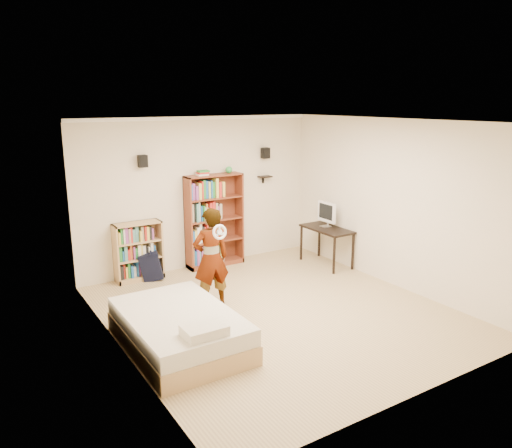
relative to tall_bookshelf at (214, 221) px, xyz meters
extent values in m
cube|color=tan|center=(-0.22, -2.34, -0.84)|extent=(4.50, 5.00, 0.01)
cube|color=beige|center=(-0.22, 0.16, 0.51)|extent=(4.50, 0.02, 2.70)
cube|color=beige|center=(-0.22, -4.84, 0.51)|extent=(4.50, 0.02, 2.70)
cube|color=beige|center=(-2.47, -2.34, 0.51)|extent=(0.02, 5.00, 2.70)
cube|color=beige|center=(2.03, -2.34, 0.51)|extent=(0.02, 5.00, 2.70)
cube|color=white|center=(-0.22, -2.34, 1.86)|extent=(4.50, 5.00, 0.02)
cube|color=white|center=(-0.22, 0.13, 1.83)|extent=(4.50, 0.06, 0.06)
cube|color=white|center=(-0.22, -4.81, 1.83)|extent=(4.50, 0.06, 0.06)
cube|color=white|center=(-2.44, -2.34, 1.83)|extent=(0.06, 5.00, 0.06)
cube|color=white|center=(2.00, -2.34, 1.83)|extent=(0.06, 5.00, 0.06)
cube|color=black|center=(-1.27, 0.06, 1.16)|extent=(0.14, 0.12, 0.20)
cube|color=black|center=(1.13, 0.06, 1.16)|extent=(0.14, 0.12, 0.20)
cube|color=black|center=(1.13, 0.07, 0.71)|extent=(0.25, 0.16, 0.02)
imported|color=black|center=(-0.93, -1.67, -0.10)|extent=(0.57, 0.40, 1.49)
torus|color=white|center=(-0.93, -1.95, 0.36)|extent=(0.21, 0.08, 0.22)
camera|label=1|loc=(-4.03, -7.84, 2.13)|focal=35.00mm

